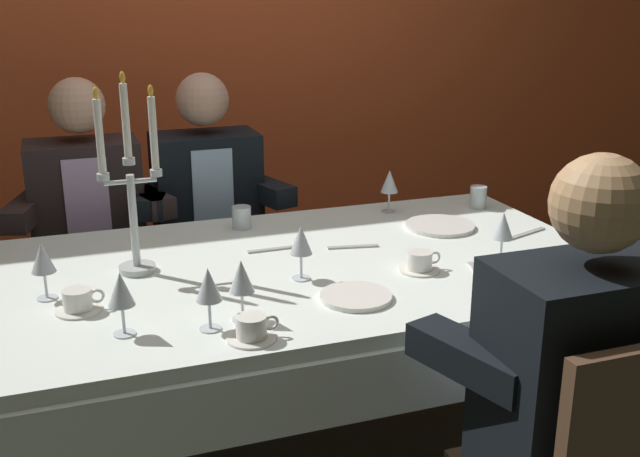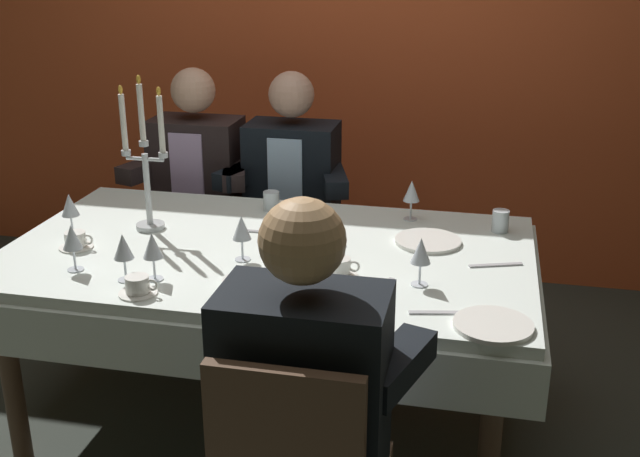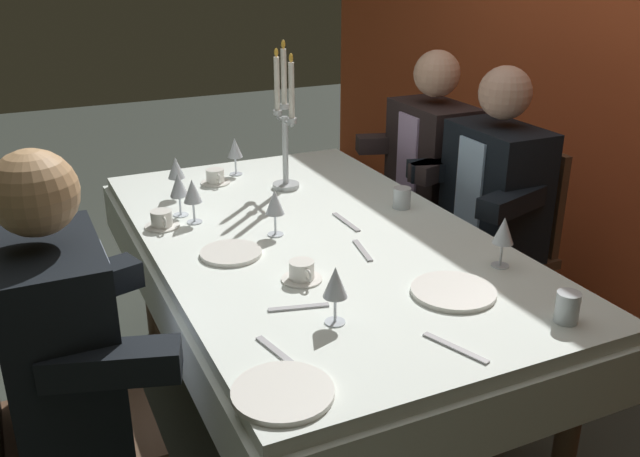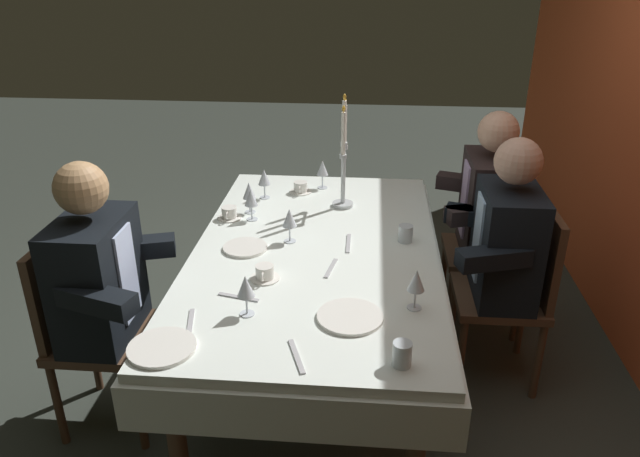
% 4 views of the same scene
% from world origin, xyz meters
% --- Properties ---
extents(back_wall, '(6.00, 0.12, 2.70)m').
position_xyz_m(back_wall, '(0.00, 1.66, 1.35)').
color(back_wall, '#DF572C').
rests_on(back_wall, ground_plane).
extents(dining_table, '(1.94, 1.14, 0.74)m').
position_xyz_m(dining_table, '(0.00, 0.00, 0.62)').
color(dining_table, white).
rests_on(dining_table, ground_plane).
extents(candelabra, '(0.19, 0.11, 0.60)m').
position_xyz_m(candelabra, '(-0.50, 0.10, 0.99)').
color(candelabra, silver).
rests_on(candelabra, dining_table).
extents(dinner_plate_0, '(0.23, 0.23, 0.01)m').
position_xyz_m(dinner_plate_0, '(0.81, -0.45, 0.75)').
color(dinner_plate_0, white).
rests_on(dinner_plate_0, dining_table).
extents(dinner_plate_1, '(0.25, 0.25, 0.01)m').
position_xyz_m(dinner_plate_1, '(0.56, 0.18, 0.75)').
color(dinner_plate_1, white).
rests_on(dinner_plate_1, dining_table).
extents(dinner_plate_2, '(0.20, 0.20, 0.01)m').
position_xyz_m(dinner_plate_2, '(0.04, -0.32, 0.75)').
color(dinner_plate_2, white).
rests_on(dinner_plate_2, dining_table).
extents(wine_glass_0, '(0.07, 0.07, 0.16)m').
position_xyz_m(wine_glass_0, '(0.47, 0.42, 0.85)').
color(wine_glass_0, silver).
rests_on(wine_glass_0, dining_table).
extents(wine_glass_1, '(0.07, 0.07, 0.16)m').
position_xyz_m(wine_glass_1, '(-0.59, -0.33, 0.86)').
color(wine_glass_1, silver).
rests_on(wine_glass_1, dining_table).
extents(wine_glass_2, '(0.07, 0.07, 0.16)m').
position_xyz_m(wine_glass_2, '(-0.06, -0.12, 0.85)').
color(wine_glass_2, silver).
rests_on(wine_glass_2, dining_table).
extents(wine_glass_3, '(0.07, 0.07, 0.16)m').
position_xyz_m(wine_glass_3, '(-0.38, -0.37, 0.85)').
color(wine_glass_3, silver).
rests_on(wine_glass_3, dining_table).
extents(wine_glass_4, '(0.07, 0.07, 0.16)m').
position_xyz_m(wine_glass_4, '(-0.29, -0.35, 0.85)').
color(wine_glass_4, silver).
rests_on(wine_glass_4, dining_table).
extents(wine_glass_5, '(0.07, 0.07, 0.16)m').
position_xyz_m(wine_glass_5, '(-0.76, -0.03, 0.85)').
color(wine_glass_5, silver).
rests_on(wine_glass_5, dining_table).
extents(wine_glass_6, '(0.07, 0.07, 0.16)m').
position_xyz_m(wine_glass_6, '(0.57, -0.20, 0.86)').
color(wine_glass_6, silver).
rests_on(wine_glass_6, dining_table).
extents(water_tumbler_0, '(0.06, 0.06, 0.09)m').
position_xyz_m(water_tumbler_0, '(0.82, 0.36, 0.78)').
color(water_tumbler_0, silver).
rests_on(water_tumbler_0, dining_table).
extents(water_tumbler_1, '(0.07, 0.07, 0.08)m').
position_xyz_m(water_tumbler_1, '(-0.10, 0.41, 0.78)').
color(water_tumbler_1, silver).
rests_on(water_tumbler_1, dining_table).
extents(coffee_cup_0, '(0.13, 0.12, 0.06)m').
position_xyz_m(coffee_cup_0, '(-0.29, -0.46, 0.77)').
color(coffee_cup_0, white).
rests_on(coffee_cup_0, dining_table).
extents(coffee_cup_1, '(0.13, 0.12, 0.06)m').
position_xyz_m(coffee_cup_1, '(0.30, -0.18, 0.77)').
color(coffee_cup_1, white).
rests_on(coffee_cup_1, dining_table).
extents(coffee_cup_2, '(0.13, 0.12, 0.06)m').
position_xyz_m(coffee_cup_2, '(-0.68, -0.15, 0.77)').
color(coffee_cup_2, white).
rests_on(coffee_cup_2, dining_table).
extents(knife_0, '(0.19, 0.02, 0.01)m').
position_xyz_m(knife_0, '(-0.05, 0.15, 0.74)').
color(knife_0, '#B7B7BC').
rests_on(knife_0, dining_table).
extents(spoon_1, '(0.17, 0.05, 0.01)m').
position_xyz_m(spoon_1, '(0.19, 0.08, 0.74)').
color(spoon_1, '#B7B7BC').
rests_on(spoon_1, dining_table).
extents(fork_2, '(0.17, 0.05, 0.01)m').
position_xyz_m(fork_2, '(0.64, -0.40, 0.74)').
color(fork_2, '#B7B7BC').
rests_on(fork_2, dining_table).
extents(knife_3, '(0.19, 0.08, 0.01)m').
position_xyz_m(knife_3, '(0.81, 0.01, 0.74)').
color(knife_3, '#B7B7BC').
rests_on(knife_3, dining_table).
extents(fork_4, '(0.06, 0.17, 0.01)m').
position_xyz_m(fork_4, '(0.46, -0.26, 0.74)').
color(fork_4, '#B7B7BC').
rests_on(fork_4, dining_table).
extents(seated_diner_0, '(0.63, 0.48, 1.24)m').
position_xyz_m(seated_diner_0, '(-0.61, 0.89, 0.74)').
color(seated_diner_0, brown).
rests_on(seated_diner_0, ground_plane).
extents(seated_diner_1, '(0.63, 0.48, 1.24)m').
position_xyz_m(seated_diner_1, '(-0.13, 0.89, 0.74)').
color(seated_diner_1, brown).
rests_on(seated_diner_1, ground_plane).
extents(seated_diner_2, '(0.63, 0.48, 1.24)m').
position_xyz_m(seated_diner_2, '(0.35, -0.89, 0.74)').
color(seated_diner_2, brown).
rests_on(seated_diner_2, ground_plane).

